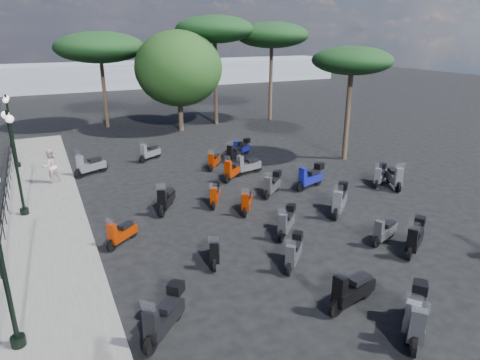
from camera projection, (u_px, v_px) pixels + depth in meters
name	position (u px, v px, depth m)	size (l,w,h in m)	color
ground	(234.00, 226.00, 16.25)	(120.00, 120.00, 0.00)	black
sidewalk	(45.00, 225.00, 16.16)	(3.00, 30.00, 0.15)	#615F5C
railing	(2.00, 213.00, 15.19)	(0.04, 26.04, 1.10)	black
lamp_post_0	(0.00, 255.00, 9.09)	(0.47, 1.21, 4.16)	black
lamp_post_1	(15.00, 157.00, 16.13)	(0.46, 1.21, 4.14)	black
lamp_post_2	(11.00, 126.00, 22.04)	(0.31, 1.13, 3.82)	black
pedestrian_far	(50.00, 166.00, 20.15)	(0.80, 0.62, 1.65)	beige
scooter_1	(164.00, 317.00, 10.26)	(1.39, 1.40, 1.43)	black
scooter_2	(122.00, 233.00, 14.71)	(1.25, 1.03, 1.21)	black
scooter_3	(166.00, 200.00, 17.43)	(1.08, 1.60, 1.44)	black
scooter_4	(90.00, 166.00, 21.72)	(1.74, 0.96, 1.48)	black
scooter_5	(352.00, 291.00, 11.32)	(1.81, 0.72, 1.46)	black
scooter_6	(294.00, 253.00, 13.34)	(1.17, 1.19, 1.22)	black
scooter_7	(215.00, 251.00, 13.55)	(0.77, 1.43, 1.21)	black
scooter_8	(247.00, 202.00, 17.36)	(0.95, 1.32, 1.21)	black
scooter_9	(215.00, 195.00, 18.06)	(0.88, 1.35, 1.18)	black
scooter_10	(150.00, 153.00, 24.23)	(1.46, 1.03, 1.34)	black
scooter_11	(417.00, 317.00, 10.20)	(1.51, 1.38, 1.49)	black
scooter_12	(414.00, 313.00, 10.46)	(1.51, 1.10, 1.40)	black
scooter_13	(286.00, 222.00, 15.41)	(1.26, 1.21, 1.27)	black
scooter_14	(272.00, 185.00, 19.13)	(1.33, 1.13, 1.27)	black
scooter_15	(214.00, 161.00, 22.78)	(1.03, 1.23, 1.21)	black
scooter_16	(234.00, 152.00, 24.21)	(1.37, 1.12, 1.29)	black
scooter_18	(415.00, 238.00, 14.19)	(1.52, 1.09, 1.37)	black
scooter_19	(385.00, 231.00, 14.84)	(1.48, 0.72, 1.22)	black
scooter_20	(340.00, 201.00, 17.16)	(1.48, 1.39, 1.48)	black
scooter_21	(233.00, 170.00, 21.11)	(1.44, 1.17, 1.39)	black
scooter_22	(248.00, 166.00, 21.85)	(1.71, 0.64, 1.37)	black
scooter_25	(394.00, 178.00, 20.02)	(0.94, 1.67, 1.42)	black
scooter_26	(380.00, 176.00, 20.41)	(1.33, 1.02, 1.22)	black
scooter_27	(310.00, 177.00, 19.94)	(1.75, 0.84, 1.44)	black
scooter_28	(241.00, 148.00, 25.10)	(1.43, 0.92, 1.25)	black
broadleaf_tree	(179.00, 69.00, 30.20)	(6.20, 6.20, 7.09)	#38281E
pine_0	(215.00, 29.00, 31.50)	(5.82, 5.82, 8.11)	#38281E
pine_1	(272.00, 35.00, 33.07)	(5.70, 5.70, 7.66)	#38281E
pine_2	(100.00, 47.00, 30.80)	(6.41, 6.41, 6.97)	#38281E
pine_3	(352.00, 61.00, 22.86)	(4.32, 4.32, 6.25)	#38281E
distant_hills	(87.00, 76.00, 54.12)	(70.00, 8.00, 3.00)	gray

